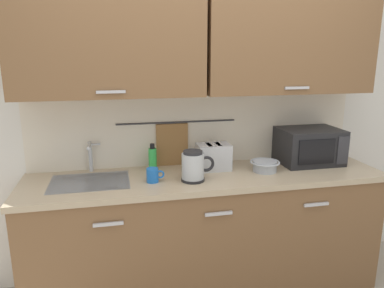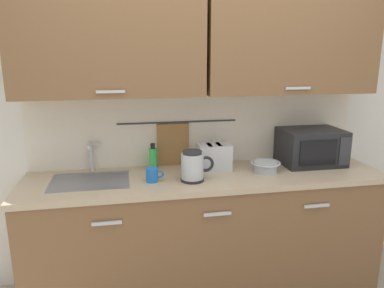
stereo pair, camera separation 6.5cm
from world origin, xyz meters
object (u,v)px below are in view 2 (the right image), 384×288
(microwave, at_px, (311,147))
(dish_soap_bottle, at_px, (153,158))
(mug_near_sink, at_px, (152,175))
(mixing_bowl, at_px, (265,166))
(electric_kettle, at_px, (193,166))
(toaster, at_px, (214,157))

(microwave, xyz_separation_m, dish_soap_bottle, (-1.21, 0.08, -0.05))
(mug_near_sink, bearing_deg, microwave, 8.38)
(mixing_bowl, bearing_deg, electric_kettle, -171.26)
(microwave, bearing_deg, toaster, -179.96)
(mug_near_sink, height_order, mixing_bowl, mug_near_sink)
(microwave, xyz_separation_m, toaster, (-0.77, -0.00, -0.04))
(dish_soap_bottle, height_order, toaster, dish_soap_bottle)
(microwave, relative_size, dish_soap_bottle, 2.35)
(microwave, bearing_deg, mug_near_sink, -171.62)
(electric_kettle, bearing_deg, mug_near_sink, 173.42)
(mug_near_sink, bearing_deg, electric_kettle, -6.58)
(dish_soap_bottle, bearing_deg, mug_near_sink, -96.03)
(dish_soap_bottle, relative_size, mixing_bowl, 0.92)
(microwave, relative_size, electric_kettle, 2.03)
(microwave, xyz_separation_m, electric_kettle, (-0.97, -0.21, -0.03))
(dish_soap_bottle, height_order, mixing_bowl, dish_soap_bottle)
(electric_kettle, distance_m, mug_near_sink, 0.28)
(electric_kettle, xyz_separation_m, mixing_bowl, (0.55, 0.08, -0.06))
(electric_kettle, height_order, mixing_bowl, electric_kettle)
(microwave, bearing_deg, mixing_bowl, -162.88)
(microwave, distance_m, dish_soap_bottle, 1.21)
(dish_soap_bottle, height_order, mug_near_sink, dish_soap_bottle)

